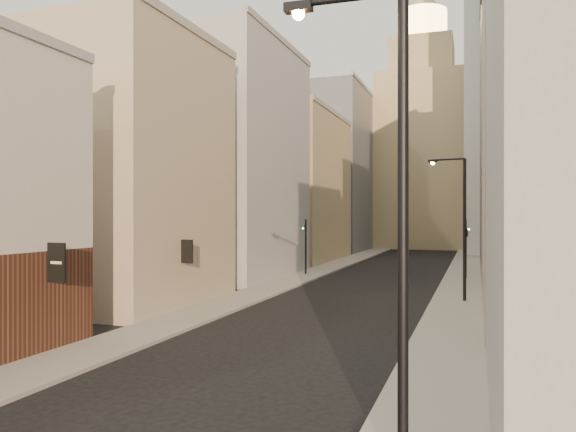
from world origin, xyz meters
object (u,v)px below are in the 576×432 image
object	(u,v)px
traffic_light_left	(306,236)
traffic_light_right	(466,234)
clock_tower	(422,141)
streetlamp_mid	(461,220)
white_tower	(495,118)
streetlamp_near	(390,202)

from	to	relation	value
traffic_light_left	traffic_light_right	bearing A→B (deg)	-152.98
clock_tower	traffic_light_left	bearing A→B (deg)	-96.87
traffic_light_left	traffic_light_right	world-z (taller)	same
streetlamp_mid	traffic_light_left	bearing A→B (deg)	150.74
clock_tower	white_tower	xyz separation A→B (m)	(11.00, -14.00, 0.97)
streetlamp_mid	traffic_light_left	world-z (taller)	streetlamp_mid
streetlamp_mid	traffic_light_left	size ratio (longest dim) A/B	1.78
clock_tower	streetlamp_mid	xyz separation A→B (m)	(7.74, -59.24, -12.55)
streetlamp_near	traffic_light_right	world-z (taller)	streetlamp_near
traffic_light_right	streetlamp_mid	bearing A→B (deg)	69.19
streetlamp_near	traffic_light_left	bearing A→B (deg)	108.76
traffic_light_right	streetlamp_near	bearing A→B (deg)	68.26
clock_tower	white_tower	size ratio (longest dim) A/B	1.08
clock_tower	streetlamp_mid	bearing A→B (deg)	-82.56
clock_tower	streetlamp_mid	size ratio (longest dim) A/B	5.05
streetlamp_near	traffic_light_left	distance (m)	38.48
clock_tower	streetlamp_mid	distance (m)	61.05
white_tower	clock_tower	bearing A→B (deg)	128.16
clock_tower	traffic_light_right	world-z (taller)	clock_tower
white_tower	streetlamp_near	xyz separation A→B (m)	(-3.97, -69.82, -12.94)
white_tower	streetlamp_mid	bearing A→B (deg)	-94.13
streetlamp_mid	traffic_light_right	bearing A→B (deg)	101.40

